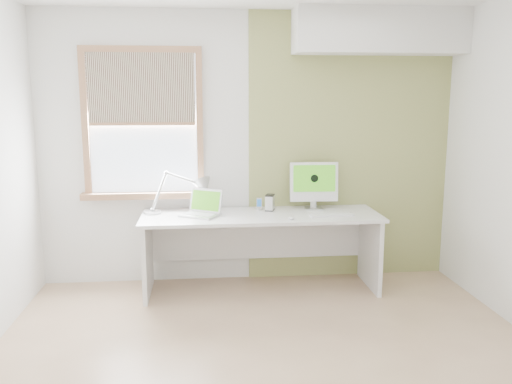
{
  "coord_description": "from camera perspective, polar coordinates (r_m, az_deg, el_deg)",
  "views": [
    {
      "loc": [
        -0.45,
        -3.39,
        1.81
      ],
      "look_at": [
        0.0,
        1.05,
        1.0
      ],
      "focal_mm": 37.31,
      "sensor_mm": 36.0,
      "label": 1
    }
  ],
  "objects": [
    {
      "name": "soffit",
      "position": [
        5.26,
        13.09,
        16.48
      ],
      "size": [
        1.6,
        0.4,
        0.42
      ],
      "primitive_type": "cube",
      "color": "white",
      "rests_on": "room"
    },
    {
      "name": "phone_dock",
      "position": [
        5.1,
        0.34,
        -1.55
      ],
      "size": [
        0.07,
        0.07,
        0.12
      ],
      "color": "silver",
      "rests_on": "desk"
    },
    {
      "name": "keyboard",
      "position": [
        4.9,
        8.09,
        -2.43
      ],
      "size": [
        0.41,
        0.14,
        0.02
      ],
      "color": "white",
      "rests_on": "desk"
    },
    {
      "name": "window",
      "position": [
        5.14,
        -12.02,
        7.11
      ],
      "size": [
        1.2,
        0.14,
        1.42
      ],
      "color": "#906446",
      "rests_on": "room"
    },
    {
      "name": "room",
      "position": [
        3.45,
        1.75,
        1.82
      ],
      "size": [
        4.04,
        3.54,
        2.64
      ],
      "color": "tan",
      "rests_on": "ground"
    },
    {
      "name": "desk_lamp",
      "position": [
        5.02,
        -6.65,
        0.21
      ],
      "size": [
        0.71,
        0.29,
        0.4
      ],
      "color": "silver",
      "rests_on": "desk"
    },
    {
      "name": "desk",
      "position": [
        5.02,
        0.47,
        -4.42
      ],
      "size": [
        2.2,
        0.7,
        0.73
      ],
      "color": "silver",
      "rests_on": "room"
    },
    {
      "name": "mouse",
      "position": [
        4.72,
        3.84,
        -2.8
      ],
      "size": [
        0.07,
        0.1,
        0.03
      ],
      "primitive_type": "ellipsoid",
      "rotation": [
        0.0,
        0.0,
        -0.21
      ],
      "color": "white",
      "rests_on": "desk"
    },
    {
      "name": "imac",
      "position": [
        5.14,
        6.23,
        0.98
      ],
      "size": [
        0.46,
        0.16,
        0.45
      ],
      "color": "silver",
      "rests_on": "desk"
    },
    {
      "name": "external_drive",
      "position": [
        5.07,
        1.5,
        -1.14
      ],
      "size": [
        0.11,
        0.14,
        0.15
      ],
      "color": "silver",
      "rests_on": "desk"
    },
    {
      "name": "accent_wall",
      "position": [
        5.35,
        9.99,
        4.66
      ],
      "size": [
        2.0,
        0.02,
        2.6
      ],
      "primitive_type": "cube",
      "color": "#879A54",
      "rests_on": "room"
    },
    {
      "name": "laptop",
      "position": [
        4.9,
        -5.78,
        -1.81
      ],
      "size": [
        0.42,
        0.4,
        0.23
      ],
      "color": "silver",
      "rests_on": "desk"
    }
  ]
}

